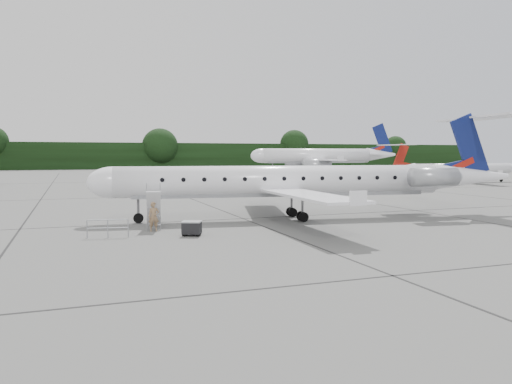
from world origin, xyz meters
name	(u,v)px	position (x,y,z in m)	size (l,w,h in m)	color
ground	(355,228)	(0.00, 0.00, 0.00)	(320.00, 320.00, 0.00)	slate
treeline	(131,156)	(0.00, 130.00, 4.00)	(260.00, 4.00, 8.00)	black
main_regional_jet	(283,166)	(-2.75, 5.25, 3.79)	(29.58, 21.30, 7.59)	white
airstair	(154,209)	(-11.94, 4.24, 1.19)	(0.85, 2.51, 2.38)	white
passenger	(154,217)	(-12.14, 2.85, 0.88)	(0.65, 0.42, 1.77)	#896A4A
safety_railing	(108,229)	(-14.89, 1.40, 0.50)	(2.20, 0.08, 1.00)	#95989D
baggage_cart	(192,228)	(-10.37, 0.49, 0.44)	(1.03, 0.83, 0.89)	black
bg_narrowbody	(316,149)	(35.10, 74.55, 5.78)	(32.19, 23.18, 11.56)	white
bg_regional_right	(463,164)	(41.81, 36.28, 3.07)	(23.42, 16.86, 6.14)	white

